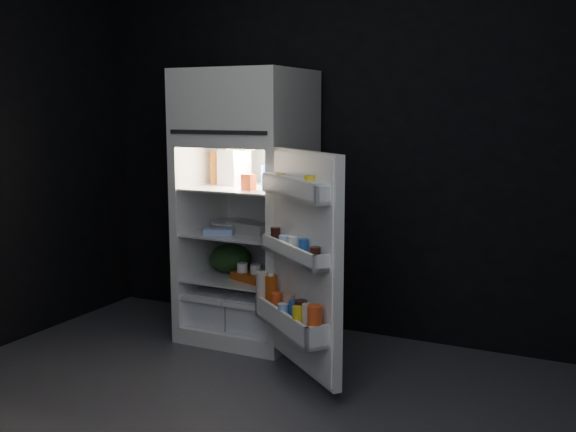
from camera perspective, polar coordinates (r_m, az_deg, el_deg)
The scene contains 16 objects.
wall_back at distance 4.52m, azimuth 6.37°, elevation 6.72°, with size 4.00×0.00×2.70m, color black.
refrigerator at distance 4.48m, azimuth -3.37°, elevation 1.68°, with size 0.76×0.71×1.78m.
fridge_door at distance 3.69m, azimuth 1.05°, elevation -4.25°, with size 0.68×0.60×1.22m.
milk_jug at distance 4.51m, azimuth -4.58°, elevation 4.14°, with size 0.16×0.16×0.24m, color white.
mayo_jar at distance 4.44m, azimuth -1.61°, elevation 3.44°, with size 0.11×0.11×0.14m, color #1C4C9C.
jam_jar at distance 4.32m, azimuth -0.53°, elevation 3.22°, with size 0.09×0.09×0.13m, color black.
amber_bottle at distance 4.61m, azimuth -6.15°, elevation 4.10°, with size 0.08×0.08×0.22m, color #C06D1E.
small_carton at distance 4.24m, azimuth -3.36°, elevation 2.89°, with size 0.08×0.06×0.10m, color #E64A1B.
egg_carton at distance 4.40m, azimuth -3.31°, elevation -1.01°, with size 0.32×0.12×0.07m, color gray.
pie at distance 4.59m, azimuth -4.70°, elevation -0.80°, with size 0.28×0.28×0.04m, color #A77758.
flat_package at distance 4.38m, azimuth -5.87°, elevation -1.31°, with size 0.19×0.09×0.04m, color #92ADE2.
wrapped_pkg at distance 4.55m, azimuth -0.71°, elevation -0.80°, with size 0.12×0.10×0.05m, color beige.
produce_bag at distance 4.60m, azimuth -4.87°, elevation -3.60°, with size 0.30×0.25×0.20m, color #193815.
yogurt_tray at distance 4.40m, azimuth -3.20°, elevation -5.16°, with size 0.25×0.14×0.05m, color #A4420E.
small_can_red at distance 4.65m, azimuth -1.24°, elevation -4.12°, with size 0.07×0.07×0.09m, color #A4420E.
small_can_silver at distance 4.56m, azimuth -0.49°, elevation -4.37°, with size 0.07×0.07×0.09m, color silver.
Camera 1 is at (1.52, -2.55, 1.53)m, focal length 42.00 mm.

